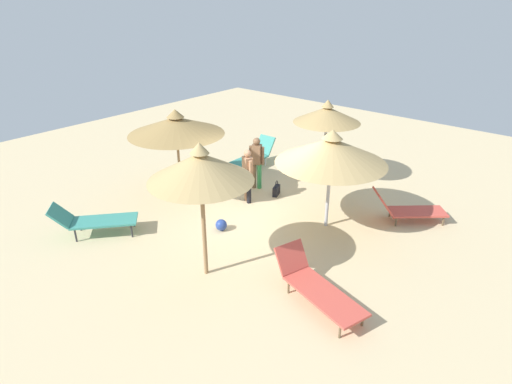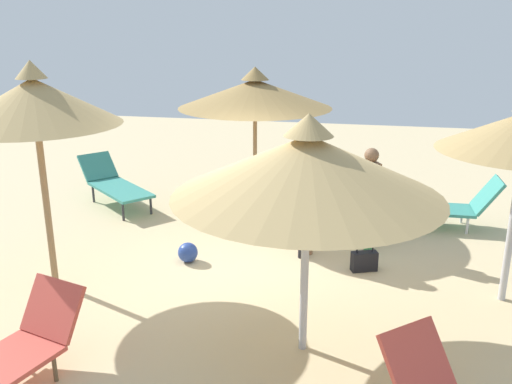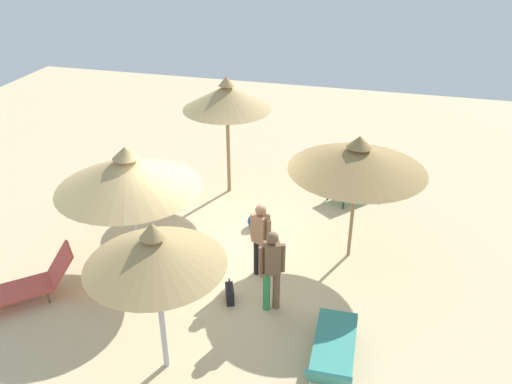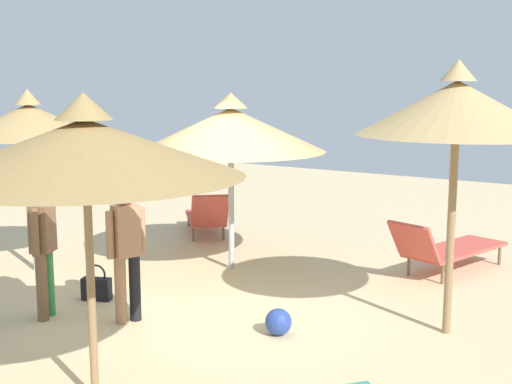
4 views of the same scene
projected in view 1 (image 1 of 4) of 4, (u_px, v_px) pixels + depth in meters
name	position (u px, v px, depth m)	size (l,w,h in m)	color
ground	(265.00, 219.00, 11.57)	(24.00, 24.00, 0.10)	beige
parasol_umbrella_far_left	(331.00, 151.00, 10.30)	(2.71, 2.71, 2.55)	#B2B2B7
parasol_umbrella_edge	(200.00, 167.00, 8.26)	(2.08, 2.08, 2.94)	olive
parasol_umbrella_center	(327.00, 115.00, 12.80)	(2.01, 2.01, 2.60)	#B2B2B7
parasol_umbrella_near_left	(176.00, 126.00, 11.67)	(2.62, 2.62, 2.63)	olive
lounge_chair_far_right	(252.00, 156.00, 14.69)	(1.97, 0.68, 0.90)	teal
lounge_chair_back	(316.00, 286.00, 8.29)	(1.22, 2.18, 0.85)	#CC4C3F
lounge_chair_front	(406.00, 209.00, 11.21)	(1.72, 1.82, 0.88)	#CC4C3F
lounge_chair_near_right	(93.00, 220.00, 10.57)	(1.94, 1.78, 0.83)	teal
person_standing_far_left	(257.00, 160.00, 12.90)	(0.32, 0.43, 1.60)	brown
person_standing_edge	(248.00, 173.00, 12.05)	(0.31, 0.43, 1.56)	black
handbag	(276.00, 190.00, 12.75)	(0.39, 0.26, 0.46)	black
beach_ball	(221.00, 225.00, 10.89)	(0.29, 0.29, 0.29)	navy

